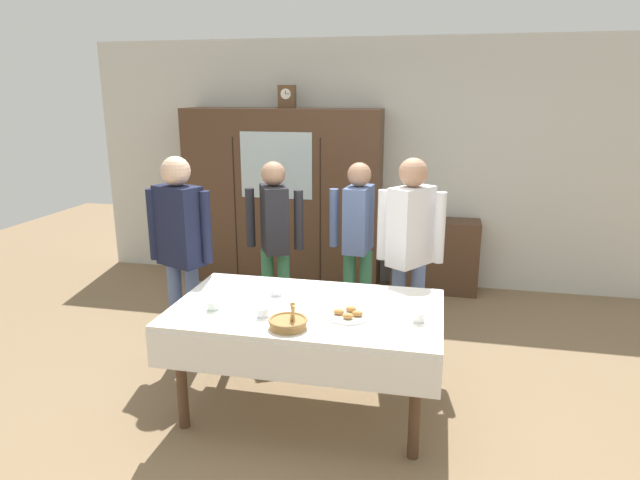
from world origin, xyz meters
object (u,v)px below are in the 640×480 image
dining_table (306,322)px  bookshelf_low (435,255)px  tea_cup_center (263,313)px  person_near_right_end (358,232)px  person_beside_shelf (180,241)px  spoon_front_edge (320,292)px  person_behind_table_left (410,241)px  spoon_far_right (394,309)px  wall_cabinet (283,198)px  spoon_mid_left (382,294)px  bread_basket (288,323)px  person_behind_table_right (275,232)px  tea_cup_near_left (276,292)px  tea_cup_front_edge (213,306)px  mantel_clock (287,97)px  pastry_plate (348,315)px  book_stack (437,218)px  tea_cup_back_edge (418,318)px

dining_table → bookshelf_low: 2.77m
tea_cup_center → person_near_right_end: bearing=77.2°
person_beside_shelf → spoon_front_edge: bearing=-10.2°
person_beside_shelf → person_behind_table_left: person_beside_shelf is taller
bookshelf_low → spoon_front_edge: bearing=-108.4°
dining_table → tea_cup_center: bearing=-138.2°
person_behind_table_left → spoon_far_right: bearing=-93.3°
bookshelf_low → spoon_far_right: bearing=-95.4°
wall_cabinet → spoon_mid_left: wall_cabinet is taller
spoon_far_right → bread_basket: bearing=-144.1°
spoon_front_edge → person_beside_shelf: person_beside_shelf is taller
spoon_far_right → person_near_right_end: bearing=108.5°
bookshelf_low → person_near_right_end: person_near_right_end is taller
person_behind_table_right → person_behind_table_left: person_behind_table_left is taller
tea_cup_near_left → spoon_far_right: 0.82m
spoon_far_right → tea_cup_front_edge: bearing=-166.7°
tea_cup_near_left → spoon_front_edge: tea_cup_near_left is taller
tea_cup_center → person_behind_table_left: person_behind_table_left is taller
mantel_clock → tea_cup_near_left: mantel_clock is taller
wall_cabinet → pastry_plate: size_ratio=7.82×
tea_cup_near_left → spoon_front_edge: size_ratio=1.09×
bookshelf_low → tea_cup_center: bearing=-110.0°
wall_cabinet → person_behind_table_left: wall_cabinet is taller
wall_cabinet → mantel_clock: (0.07, -0.00, 1.10)m
person_beside_shelf → person_behind_table_left: bearing=13.1°
book_stack → tea_cup_front_edge: book_stack is taller
mantel_clock → book_stack: mantel_clock is taller
wall_cabinet → spoon_far_right: (1.47, -2.48, -0.22)m
dining_table → tea_cup_back_edge: bearing=-5.9°
bookshelf_low → bread_basket: (-0.84, -2.97, 0.39)m
tea_cup_near_left → tea_cup_center: size_ratio=1.00×
tea_cup_center → person_beside_shelf: size_ratio=0.08×
spoon_far_right → bookshelf_low: bearing=84.6°
spoon_far_right → person_near_right_end: (-0.43, 1.29, 0.17)m
pastry_plate → spoon_far_right: size_ratio=2.35×
bread_basket → person_behind_table_left: (0.64, 1.25, 0.21)m
person_behind_table_left → person_beside_shelf: bearing=-166.9°
bookshelf_low → person_near_right_end: 1.51m
person_beside_shelf → mantel_clock: bearing=81.9°
spoon_mid_left → person_behind_table_right: bearing=140.3°
tea_cup_front_edge → tea_cup_back_edge: (1.31, 0.09, -0.00)m
dining_table → book_stack: bearing=73.0°
person_near_right_end → person_beside_shelf: (-1.26, -0.88, 0.08)m
tea_cup_center → person_behind_table_left: bearing=53.2°
book_stack → spoon_mid_left: 2.31m
tea_cup_back_edge → person_beside_shelf: size_ratio=0.08×
bookshelf_low → person_behind_table_left: bearing=-96.4°
tea_cup_front_edge → person_behind_table_right: person_behind_table_right is taller
person_near_right_end → person_behind_table_left: person_behind_table_left is taller
bookshelf_low → tea_cup_front_edge: size_ratio=7.11×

